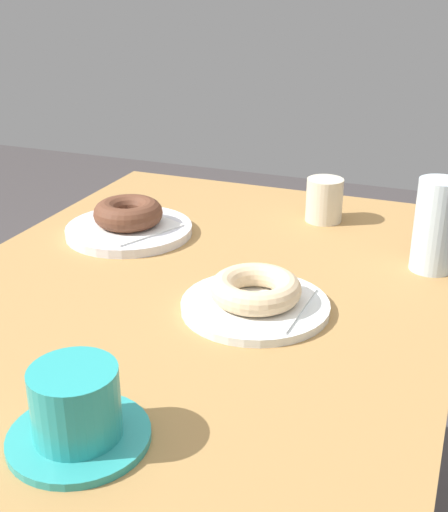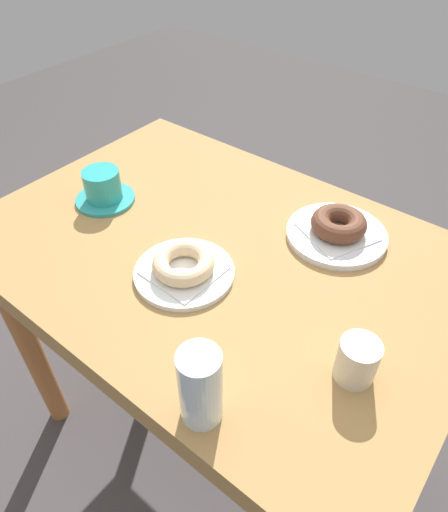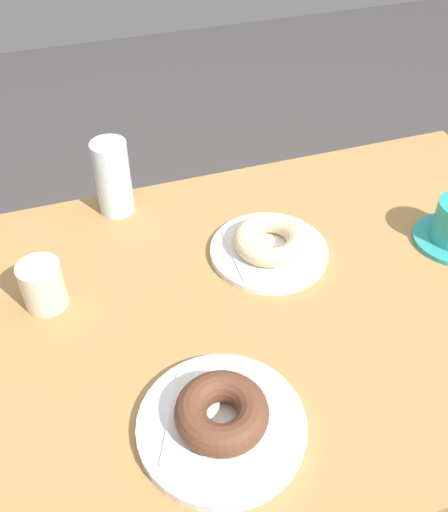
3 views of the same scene
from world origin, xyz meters
The scene contains 9 objects.
table centered at (0.00, 0.00, 0.65)m, with size 1.00×0.70×0.75m.
plate_sugar_ring centered at (0.00, -0.10, 0.76)m, with size 0.19×0.19×0.01m, color white.
napkin_sugar_ring centered at (0.00, -0.10, 0.76)m, with size 0.13×0.13×0.00m, color white.
donut_sugar_ring centered at (0.00, -0.10, 0.78)m, with size 0.12×0.12×0.03m, color beige.
plate_chocolate_ring centered at (0.17, 0.18, 0.76)m, with size 0.21×0.21×0.01m, color white.
napkin_chocolate_ring centered at (0.17, 0.18, 0.77)m, with size 0.13×0.13×0.00m, color white.
donut_chocolate_ring centered at (0.17, 0.18, 0.79)m, with size 0.11×0.11×0.04m, color brown.
water_glass centered at (0.21, -0.30, 0.82)m, with size 0.06×0.06×0.14m, color silver.
sugar_jar centered at (0.35, -0.10, 0.79)m, with size 0.06×0.06×0.07m, color beige.
Camera 3 is at (0.29, 0.53, 1.38)m, focal length 40.05 mm.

